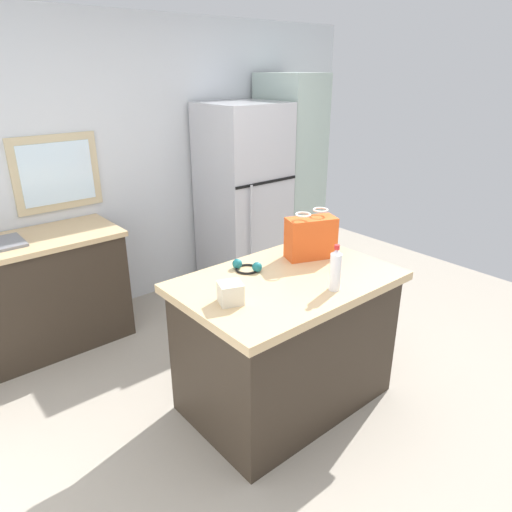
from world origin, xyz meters
TOP-DOWN VIEW (x-y plane):
  - ground at (0.00, 0.00)m, footprint 5.82×5.82m
  - back_wall at (-0.01, 2.24)m, footprint 4.85×0.13m
  - kitchen_island at (-0.17, 0.17)m, footprint 1.33×0.88m
  - refrigerator at (0.80, 1.82)m, footprint 0.73×0.73m
  - tall_cabinet at (1.42, 1.82)m, footprint 0.46×0.65m
  - sink_counter at (-1.23, 1.87)m, footprint 1.36×0.61m
  - shopping_bag at (0.17, 0.31)m, footprint 0.36×0.26m
  - small_box at (-0.63, 0.13)m, footprint 0.16×0.16m
  - bottle at (-0.08, -0.12)m, footprint 0.07×0.07m
  - ear_defenders at (-0.29, 0.42)m, footprint 0.20×0.20m

SIDE VIEW (x-z plane):
  - ground at x=0.00m, z-range 0.00..0.00m
  - kitchen_island at x=-0.17m, z-range 0.00..0.91m
  - sink_counter at x=-1.23m, z-range -0.08..1.02m
  - refrigerator at x=0.80m, z-range 0.00..1.79m
  - ear_defenders at x=-0.29m, z-range 0.89..0.96m
  - small_box at x=-0.63m, z-range 0.90..1.02m
  - tall_cabinet at x=1.42m, z-range 0.00..2.04m
  - bottle at x=-0.08m, z-range 0.89..1.16m
  - shopping_bag at x=0.17m, z-range 0.88..1.20m
  - back_wall at x=-0.01m, z-range 0.00..2.52m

